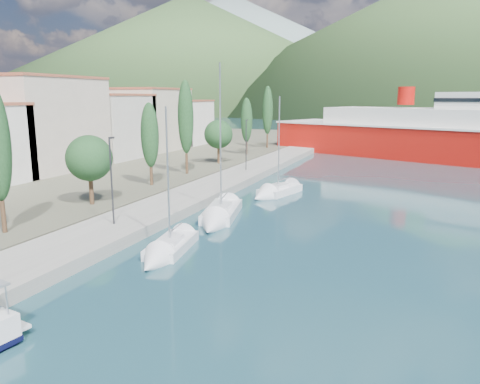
% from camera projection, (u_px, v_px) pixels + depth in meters
% --- Properties ---
extents(ground, '(1400.00, 1400.00, 0.00)m').
position_uv_depth(ground, '(380.00, 132.00, 127.76)').
color(ground, '#204650').
extents(quay, '(5.00, 88.00, 0.80)m').
position_uv_depth(quay, '(198.00, 194.00, 44.97)').
color(quay, gray).
rests_on(quay, ground).
extents(town_buildings, '(9.20, 69.20, 11.30)m').
position_uv_depth(town_buildings, '(78.00, 127.00, 62.04)').
color(town_buildings, beige).
rests_on(town_buildings, land_strip).
extents(tree_row, '(3.83, 65.76, 10.75)m').
position_uv_depth(tree_row, '(173.00, 132.00, 51.07)').
color(tree_row, '#47301E').
rests_on(tree_row, land_strip).
extents(lamp_posts, '(0.15, 48.85, 6.06)m').
position_uv_depth(lamp_posts, '(125.00, 174.00, 33.60)').
color(lamp_posts, '#2D2D33').
rests_on(lamp_posts, quay).
extents(sailboat_near, '(3.07, 7.04, 9.78)m').
position_uv_depth(sailboat_near, '(162.00, 254.00, 28.04)').
color(sailboat_near, silver).
rests_on(sailboat_near, ground).
extents(sailboat_mid, '(4.31, 9.34, 13.02)m').
position_uv_depth(sailboat_mid, '(217.00, 219.00, 35.94)').
color(sailboat_mid, silver).
rests_on(sailboat_mid, ground).
extents(sailboat_far, '(4.02, 7.48, 10.49)m').
position_uv_depth(sailboat_far, '(271.00, 194.00, 45.49)').
color(sailboat_far, silver).
rests_on(sailboat_far, ground).
extents(ferry, '(59.55, 33.23, 11.73)m').
position_uv_depth(ferry, '(457.00, 137.00, 70.49)').
color(ferry, '#B3110A').
rests_on(ferry, ground).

